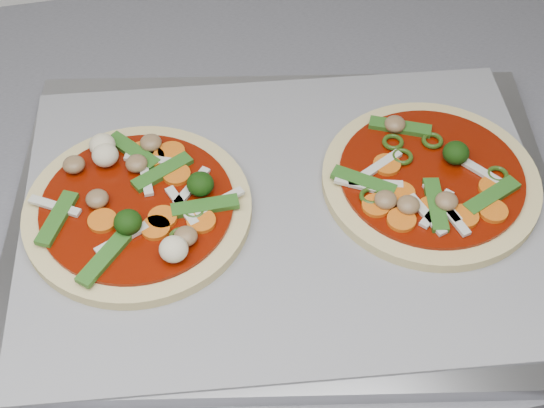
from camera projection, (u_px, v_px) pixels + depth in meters
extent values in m
cube|color=silver|center=(319.00, 368.00, 1.11)|extent=(3.60, 0.60, 0.86)
cube|color=slate|center=(341.00, 155.00, 0.76)|extent=(3.60, 0.60, 0.04)
cube|color=#96969B|center=(286.00, 214.00, 0.68)|extent=(0.54, 0.44, 0.02)
cube|color=gray|center=(286.00, 208.00, 0.67)|extent=(0.50, 0.39, 0.00)
cylinder|color=tan|center=(138.00, 210.00, 0.66)|extent=(0.27, 0.27, 0.01)
cylinder|color=maroon|center=(137.00, 205.00, 0.65)|extent=(0.23, 0.23, 0.00)
cube|color=beige|center=(145.00, 175.00, 0.67)|extent=(0.01, 0.05, 0.00)
cylinder|color=orange|center=(103.00, 221.00, 0.64)|extent=(0.03, 0.03, 0.00)
ellipsoid|color=#173E0B|center=(128.00, 222.00, 0.63)|extent=(0.03, 0.03, 0.02)
torus|color=#274311|center=(181.00, 237.00, 0.63)|extent=(0.02, 0.02, 0.00)
cube|color=beige|center=(192.00, 186.00, 0.66)|extent=(0.04, 0.04, 0.00)
cube|color=#327227|center=(57.00, 218.00, 0.64)|extent=(0.04, 0.06, 0.00)
cube|color=beige|center=(182.00, 206.00, 0.65)|extent=(0.02, 0.05, 0.00)
ellipsoid|color=beige|center=(102.00, 145.00, 0.68)|extent=(0.03, 0.03, 0.02)
ellipsoid|color=olive|center=(186.00, 236.00, 0.62)|extent=(0.02, 0.02, 0.01)
cylinder|color=orange|center=(151.00, 158.00, 0.69)|extent=(0.03, 0.03, 0.00)
cube|color=beige|center=(55.00, 206.00, 0.65)|extent=(0.04, 0.03, 0.00)
cylinder|color=orange|center=(141.00, 152.00, 0.69)|extent=(0.03, 0.03, 0.00)
cylinder|color=orange|center=(201.00, 221.00, 0.64)|extent=(0.03, 0.03, 0.00)
torus|color=#274311|center=(194.00, 211.00, 0.64)|extent=(0.03, 0.03, 0.00)
ellipsoid|color=beige|center=(174.00, 249.00, 0.61)|extent=(0.03, 0.03, 0.02)
cube|color=#327227|center=(162.00, 172.00, 0.67)|extent=(0.06, 0.04, 0.00)
ellipsoid|color=olive|center=(97.00, 199.00, 0.65)|extent=(0.02, 0.02, 0.01)
ellipsoid|color=beige|center=(105.00, 155.00, 0.68)|extent=(0.03, 0.03, 0.02)
cylinder|color=orange|center=(156.00, 228.00, 0.63)|extent=(0.03, 0.03, 0.00)
cube|color=#327227|center=(104.00, 258.00, 0.61)|extent=(0.05, 0.05, 0.00)
cube|color=beige|center=(219.00, 202.00, 0.65)|extent=(0.05, 0.03, 0.00)
ellipsoid|color=#173E0B|center=(200.00, 184.00, 0.65)|extent=(0.03, 0.03, 0.02)
cylinder|color=orange|center=(171.00, 152.00, 0.69)|extent=(0.03, 0.03, 0.00)
cube|color=beige|center=(151.00, 160.00, 0.68)|extent=(0.05, 0.03, 0.00)
ellipsoid|color=olive|center=(137.00, 163.00, 0.67)|extent=(0.02, 0.02, 0.01)
cylinder|color=orange|center=(163.00, 218.00, 0.64)|extent=(0.03, 0.03, 0.00)
cube|color=#327227|center=(133.00, 151.00, 0.69)|extent=(0.05, 0.05, 0.00)
cube|color=#327227|center=(205.00, 206.00, 0.65)|extent=(0.06, 0.01, 0.00)
cube|color=beige|center=(122.00, 239.00, 0.63)|extent=(0.05, 0.03, 0.00)
ellipsoid|color=olive|center=(151.00, 143.00, 0.69)|extent=(0.03, 0.03, 0.01)
cylinder|color=orange|center=(177.00, 174.00, 0.67)|extent=(0.04, 0.04, 0.00)
ellipsoid|color=olive|center=(74.00, 165.00, 0.67)|extent=(0.03, 0.03, 0.01)
cylinder|color=tan|center=(430.00, 181.00, 0.68)|extent=(0.23, 0.23, 0.01)
cylinder|color=maroon|center=(432.00, 175.00, 0.68)|extent=(0.20, 0.20, 0.00)
ellipsoid|color=#173E0B|center=(456.00, 153.00, 0.68)|extent=(0.03, 0.03, 0.02)
cylinder|color=orange|center=(493.00, 188.00, 0.66)|extent=(0.03, 0.03, 0.00)
cube|color=beige|center=(426.00, 215.00, 0.64)|extent=(0.02, 0.05, 0.00)
ellipsoid|color=olive|center=(386.00, 200.00, 0.65)|extent=(0.02, 0.02, 0.01)
cylinder|color=orange|center=(401.00, 193.00, 0.66)|extent=(0.03, 0.03, 0.00)
cube|color=#327227|center=(364.00, 182.00, 0.67)|extent=(0.05, 0.05, 0.00)
cube|color=beige|center=(361.00, 185.00, 0.66)|extent=(0.05, 0.03, 0.00)
cube|color=beige|center=(442.00, 202.00, 0.65)|extent=(0.02, 0.05, 0.00)
torus|color=#274311|center=(393.00, 142.00, 0.70)|extent=(0.03, 0.03, 0.00)
ellipsoid|color=olive|center=(395.00, 124.00, 0.71)|extent=(0.03, 0.03, 0.01)
cube|color=#327227|center=(436.00, 205.00, 0.65)|extent=(0.02, 0.06, 0.00)
ellipsoid|color=olive|center=(447.00, 201.00, 0.65)|extent=(0.02, 0.02, 0.01)
torus|color=#274311|center=(497.00, 175.00, 0.67)|extent=(0.03, 0.03, 0.00)
cylinder|color=orange|center=(387.00, 165.00, 0.68)|extent=(0.03, 0.03, 0.00)
cube|color=beige|center=(437.00, 209.00, 0.65)|extent=(0.04, 0.04, 0.00)
cylinder|color=orange|center=(432.00, 208.00, 0.65)|extent=(0.03, 0.03, 0.00)
cylinder|color=orange|center=(401.00, 220.00, 0.64)|extent=(0.03, 0.03, 0.00)
cube|color=beige|center=(380.00, 165.00, 0.68)|extent=(0.05, 0.03, 0.00)
cube|color=beige|center=(487.00, 175.00, 0.67)|extent=(0.03, 0.04, 0.00)
cylinder|color=orange|center=(464.00, 216.00, 0.64)|extent=(0.03, 0.03, 0.00)
cylinder|color=orange|center=(493.00, 211.00, 0.65)|extent=(0.03, 0.03, 0.00)
ellipsoid|color=olive|center=(408.00, 205.00, 0.64)|extent=(0.03, 0.03, 0.01)
torus|color=#274311|center=(402.00, 157.00, 0.69)|extent=(0.02, 0.02, 0.00)
torus|color=#274311|center=(371.00, 196.00, 0.66)|extent=(0.03, 0.03, 0.00)
cube|color=#327227|center=(492.00, 196.00, 0.66)|extent=(0.06, 0.04, 0.00)
cube|color=#327227|center=(400.00, 127.00, 0.71)|extent=(0.06, 0.04, 0.00)
torus|color=#274311|center=(432.00, 141.00, 0.70)|extent=(0.03, 0.03, 0.00)
cube|color=beige|center=(451.00, 215.00, 0.64)|extent=(0.02, 0.05, 0.00)
cube|color=beige|center=(376.00, 184.00, 0.66)|extent=(0.05, 0.02, 0.00)
cylinder|color=orange|center=(376.00, 206.00, 0.65)|extent=(0.04, 0.04, 0.00)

